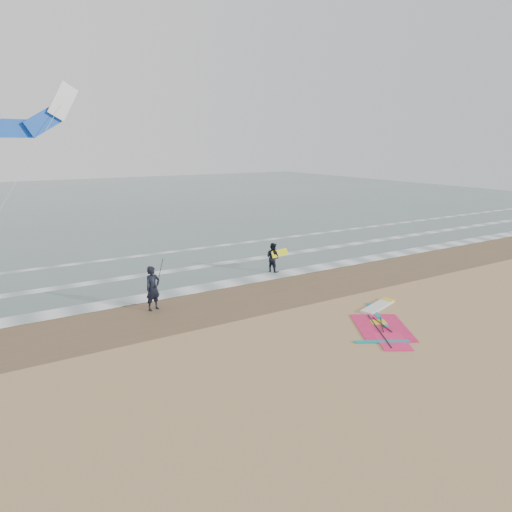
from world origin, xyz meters
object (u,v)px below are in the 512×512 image
person_standing (153,288)px  surf_kite (12,114)px  windsurf_rig (382,321)px  person_walking (273,257)px

person_standing → surf_kite: (-4.01, 8.44, 7.55)m
windsurf_rig → person_standing: person_standing is taller
windsurf_rig → person_standing: size_ratio=2.41×
windsurf_rig → person_walking: bearing=87.8°
windsurf_rig → person_standing: 9.77m
windsurf_rig → person_walking: size_ratio=2.82×
windsurf_rig → surf_kite: 20.47m
surf_kite → windsurf_rig: bearing=-51.9°
person_standing → person_walking: (7.81, 2.39, -0.14)m
windsurf_rig → surf_kite: size_ratio=0.51×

